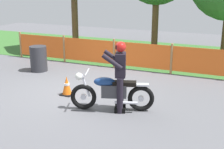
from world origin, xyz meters
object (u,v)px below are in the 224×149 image
rider_lead (120,74)px  traffic_cone (67,86)px  motorcycle_lead (111,92)px  spare_drum (39,59)px

rider_lead → traffic_cone: size_ratio=3.19×
motorcycle_lead → traffic_cone: 1.64m
motorcycle_lead → rider_lead: size_ratio=1.16×
motorcycle_lead → spare_drum: 4.31m
rider_lead → traffic_cone: rider_lead is taller
traffic_cone → spare_drum: (-2.17, 1.69, 0.18)m
traffic_cone → spare_drum: bearing=142.0°
rider_lead → spare_drum: size_ratio=1.92×
motorcycle_lead → traffic_cone: size_ratio=3.68×
rider_lead → spare_drum: (-3.90, 2.12, -0.48)m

